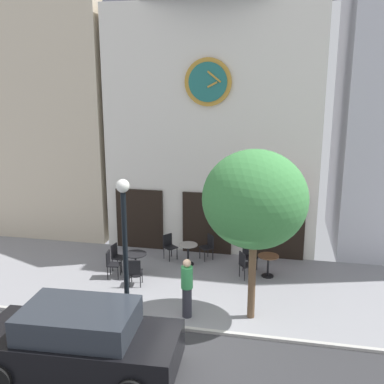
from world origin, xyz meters
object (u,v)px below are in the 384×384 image
(cafe_chair_facing_wall, at_px, (169,245))
(cafe_chair_corner, at_px, (245,263))
(street_tree, at_px, (255,200))
(cafe_table_near_door, at_px, (188,251))
(cafe_chair_by_entrance, at_px, (208,245))
(cafe_chair_curbside, at_px, (248,255))
(cafe_chair_left_end, at_px, (117,255))
(cafe_chair_facing_street, at_px, (111,262))
(cafe_table_leftmost, at_px, (136,260))
(cafe_chair_mid_row, at_px, (135,270))
(cafe_table_center_right, at_px, (268,262))
(street_lamp, at_px, (125,247))
(parked_car_black, at_px, (80,341))
(pedestrian_green, at_px, (187,287))

(cafe_chair_facing_wall, distance_m, cafe_chair_corner, 3.04)
(street_tree, relative_size, cafe_table_near_door, 6.21)
(street_tree, height_order, cafe_chair_by_entrance, street_tree)
(cafe_table_near_door, xyz_separation_m, cafe_chair_curbside, (2.09, -0.05, 0.02))
(cafe_chair_left_end, bearing_deg, cafe_chair_facing_street, -85.88)
(cafe_table_near_door, distance_m, cafe_chair_by_entrance, 0.88)
(cafe_table_leftmost, xyz_separation_m, cafe_chair_facing_wall, (0.71, 1.64, -0.03))
(cafe_chair_facing_wall, bearing_deg, street_tree, -47.77)
(cafe_chair_facing_street, bearing_deg, cafe_chair_mid_row, -24.98)
(cafe_chair_facing_street, bearing_deg, cafe_chair_by_entrance, 37.84)
(cafe_table_center_right, relative_size, cafe_chair_left_end, 0.81)
(street_lamp, distance_m, parked_car_black, 2.94)
(cafe_chair_mid_row, bearing_deg, cafe_chair_by_entrance, 55.04)
(cafe_chair_facing_street, bearing_deg, cafe_chair_facing_wall, 53.70)
(cafe_table_leftmost, xyz_separation_m, cafe_chair_by_entrance, (2.10, 1.89, -0.03))
(cafe_chair_facing_wall, relative_size, pedestrian_green, 0.54)
(cafe_chair_by_entrance, height_order, cafe_chair_curbside, same)
(street_lamp, distance_m, cafe_table_near_door, 3.97)
(cafe_chair_left_end, relative_size, cafe_chair_mid_row, 1.00)
(cafe_chair_by_entrance, relative_size, cafe_chair_curbside, 1.00)
(cafe_chair_corner, relative_size, cafe_chair_mid_row, 1.00)
(cafe_table_leftmost, xyz_separation_m, cafe_table_near_door, (1.50, 1.25, -0.05))
(street_lamp, relative_size, parked_car_black, 0.86)
(cafe_chair_curbside, xyz_separation_m, cafe_chair_facing_street, (-4.31, -1.51, 0.00))
(cafe_table_center_right, bearing_deg, cafe_chair_by_entrance, 153.71)
(cafe_chair_corner, bearing_deg, cafe_table_center_right, 22.92)
(cafe_chair_curbside, distance_m, cafe_chair_facing_wall, 2.91)
(cafe_table_leftmost, distance_m, cafe_table_near_door, 1.95)
(cafe_table_center_right, height_order, cafe_chair_by_entrance, cafe_chair_by_entrance)
(cafe_table_leftmost, distance_m, cafe_chair_corner, 3.57)
(parked_car_black, bearing_deg, pedestrian_green, 57.88)
(street_tree, xyz_separation_m, cafe_chair_corner, (-0.40, 2.42, -2.77))
(cafe_chair_corner, relative_size, parked_car_black, 0.21)
(cafe_table_leftmost, height_order, cafe_table_near_door, cafe_table_leftmost)
(street_tree, bearing_deg, cafe_chair_corner, 99.35)
(street_tree, xyz_separation_m, pedestrian_green, (-1.70, -0.33, -2.44))
(cafe_chair_facing_street, relative_size, cafe_chair_mid_row, 1.00)
(cafe_table_center_right, height_order, cafe_chair_facing_wall, cafe_chair_facing_wall)
(street_lamp, bearing_deg, cafe_chair_mid_row, 100.81)
(cafe_chair_mid_row, bearing_deg, cafe_table_near_door, 58.27)
(cafe_table_leftmost, bearing_deg, parked_car_black, -84.66)
(cafe_table_leftmost, height_order, parked_car_black, parked_car_black)
(cafe_table_center_right, bearing_deg, cafe_chair_mid_row, -158.55)
(cafe_chair_facing_street, bearing_deg, street_lamp, -57.85)
(cafe_table_center_right, distance_m, cafe_chair_by_entrance, 2.42)
(cafe_chair_corner, bearing_deg, cafe_table_leftmost, -171.88)
(street_lamp, distance_m, cafe_chair_mid_row, 2.12)
(cafe_chair_facing_wall, xyz_separation_m, pedestrian_green, (1.52, -3.88, 0.33))
(street_tree, relative_size, cafe_chair_mid_row, 5.11)
(cafe_table_leftmost, bearing_deg, pedestrian_green, -45.22)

